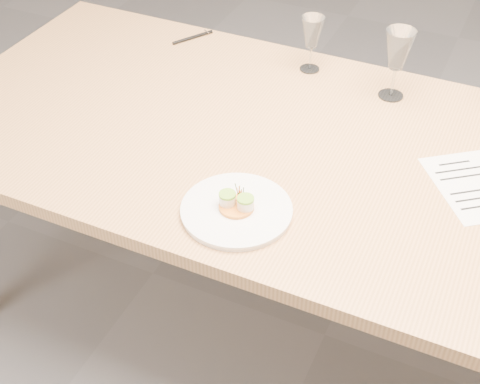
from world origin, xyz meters
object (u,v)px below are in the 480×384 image
at_px(recipe_sheet, 478,185).
at_px(wine_glass_0, 312,34).
at_px(dinner_plate, 237,209).
at_px(wine_glass_1, 398,51).
at_px(dining_table, 346,177).
at_px(ballpoint_pen, 193,37).

height_order(recipe_sheet, wine_glass_0, wine_glass_0).
distance_m(dinner_plate, wine_glass_1, 0.70).
height_order(dinner_plate, recipe_sheet, dinner_plate).
xyz_separation_m(dining_table, wine_glass_1, (0.02, 0.34, 0.22)).
bearing_deg(ballpoint_pen, dining_table, -90.23).
distance_m(ballpoint_pen, wine_glass_0, 0.45).
height_order(recipe_sheet, ballpoint_pen, ballpoint_pen).
relative_size(dinner_plate, ballpoint_pen, 1.95).
height_order(dinner_plate, wine_glass_1, wine_glass_1).
relative_size(dining_table, ballpoint_pen, 17.56).
bearing_deg(recipe_sheet, dining_table, 147.60).
xyz_separation_m(recipe_sheet, ballpoint_pen, (-1.01, 0.39, 0.00)).
bearing_deg(wine_glass_1, recipe_sheet, -45.67).
bearing_deg(wine_glass_1, wine_glass_0, 170.64).
distance_m(dining_table, recipe_sheet, 0.34).
height_order(dinner_plate, ballpoint_pen, dinner_plate).
distance_m(recipe_sheet, ballpoint_pen, 1.08).
relative_size(dining_table, recipe_sheet, 7.11).
bearing_deg(dinner_plate, wine_glass_1, 73.41).
height_order(ballpoint_pen, wine_glass_1, wine_glass_1).
xyz_separation_m(ballpoint_pen, wine_glass_1, (0.70, -0.07, 0.14)).
height_order(dining_table, ballpoint_pen, ballpoint_pen).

